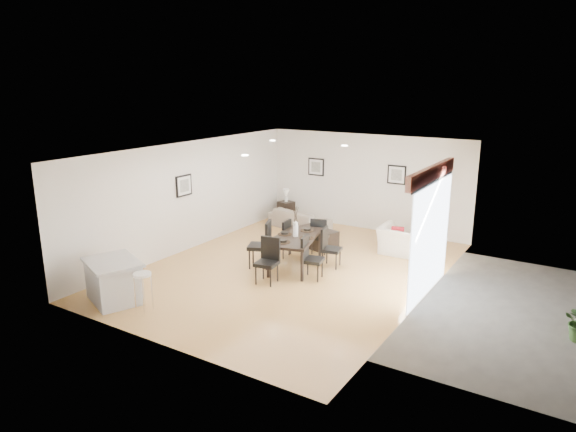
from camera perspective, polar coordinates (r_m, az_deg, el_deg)
The scene contains 26 objects.
ground at distance 11.61m, azimuth 0.43°, elevation -5.99°, with size 8.00×8.00×0.00m, color tan.
wall_back at distance 14.68m, azimuth 8.67°, elevation 3.74°, with size 6.00×0.04×2.70m, color silver.
wall_front at distance 8.21m, azimuth -14.39°, elevation -5.38°, with size 6.00×0.04×2.70m, color silver.
wall_left at distance 12.98m, azimuth -10.91°, elevation 2.20°, with size 0.04×8.00×2.70m, color silver.
wall_right at distance 10.02m, azimuth 15.23°, elevation -1.78°, with size 0.04×8.00×2.70m, color silver.
ceiling at distance 10.95m, azimuth 0.46°, elevation 7.34°, with size 6.00×8.00×0.02m, color white.
sofa at distance 14.70m, azimuth 1.29°, elevation -0.37°, with size 1.89×0.74×0.55m, color gray.
armchair at distance 12.85m, azimuth 12.59°, elevation -2.66°, with size 1.06×0.93×0.69m, color beige.
dining_table at distance 11.59m, azimuth 0.84°, elevation -2.62°, with size 1.29×1.91×0.73m.
dining_chair_wnear at distance 11.61m, azimuth -2.76°, elevation -2.86°, with size 0.64×0.64×1.08m.
dining_chair_wfar at distance 12.30m, azimuth -0.55°, elevation -2.26°, with size 0.45×0.45×0.91m.
dining_chair_enear at distance 10.97m, azimuth 2.38°, elevation -4.36°, with size 0.50×0.50×0.94m.
dining_chair_efar at distance 11.70m, azimuth 4.51°, elevation -3.24°, with size 0.47×0.47×0.91m.
dining_chair_head at distance 10.77m, azimuth -2.19°, elevation -4.63°, with size 0.49×0.49×0.96m.
dining_chair_foot at distance 12.52m, azimuth 3.50°, elevation -2.00°, with size 0.50×0.50×0.91m.
vase at distance 11.49m, azimuth 0.85°, elevation -0.90°, with size 0.90×1.38×0.70m.
coffee_table at distance 13.21m, azimuth 3.06°, elevation -2.41°, with size 1.09×0.65×0.44m, color black.
side_table at distance 15.78m, azimuth -0.21°, elevation 0.66°, with size 0.40×0.40×0.54m, color black.
table_lamp at distance 15.67m, azimuth -0.21°, elevation 2.51°, with size 0.20×0.20×0.39m.
cushion at distance 12.73m, azimuth 12.07°, elevation -1.86°, with size 0.30×0.09×0.30m, color maroon.
kitchen_island at distance 10.46m, azimuth -18.79°, elevation -6.80°, with size 1.41×1.27×0.81m.
bar_stool at distance 9.80m, azimuth -15.88°, elevation -6.68°, with size 0.33×0.33×0.73m.
framed_print_back_left at distance 15.29m, azimuth 3.14°, elevation 5.47°, with size 0.52×0.04×0.52m.
framed_print_back_right at distance 14.27m, azimuth 11.98°, elevation 4.50°, with size 0.52×0.04×0.52m.
framed_print_left_wall at distance 12.76m, azimuth -11.49°, elevation 3.33°, with size 0.04×0.52×0.52m.
sliding_door at distance 10.23m, azimuth 15.61°, elevation 0.36°, with size 0.12×2.70×2.57m.
Camera 1 is at (5.68, -9.25, 4.11)m, focal length 32.00 mm.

